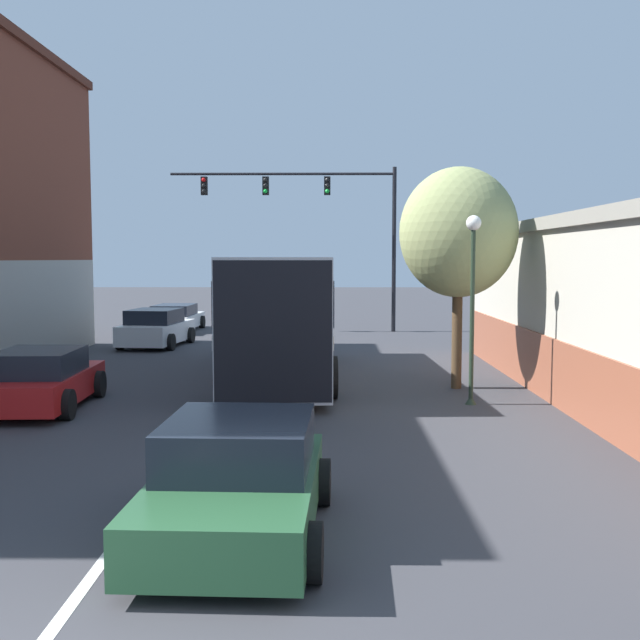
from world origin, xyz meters
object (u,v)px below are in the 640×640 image
object	(u,v)px
parked_car_left_far	(175,318)
traffic_signal_gantry	(321,209)
parked_car_left_near	(41,380)
parked_car_left_mid	(156,329)
street_tree_near	(458,233)
street_lamp	(473,290)
hatchback_foreground	(237,482)
bus	(280,310)

from	to	relation	value
parked_car_left_far	traffic_signal_gantry	distance (m)	8.16
parked_car_left_near	parked_car_left_mid	size ratio (longest dim) A/B	0.99
parked_car_left_mid	street_tree_near	world-z (taller)	street_tree_near
parked_car_left_mid	street_tree_near	distance (m)	13.46
parked_car_left_mid	traffic_signal_gantry	distance (m)	9.63
parked_car_left_far	street_lamp	distance (m)	19.69
parked_car_left_mid	parked_car_left_far	xyz separation A→B (m)	(-0.47, 5.85, -0.08)
parked_car_left_far	street_tree_near	xyz separation A→B (m)	(10.07, -14.72, 3.31)
parked_car_left_mid	street_tree_near	size ratio (longest dim) A/B	0.74
traffic_signal_gantry	parked_car_left_far	bearing A→B (deg)	178.96
traffic_signal_gantry	street_lamp	size ratio (longest dim) A/B	2.37
hatchback_foreground	parked_car_left_far	xyz separation A→B (m)	(-5.76, 24.80, -0.06)
street_lamp	street_tree_near	bearing A→B (deg)	89.04
parked_car_left_far	bus	bearing A→B (deg)	-155.54
bus	parked_car_left_near	world-z (taller)	bus
hatchback_foreground	traffic_signal_gantry	bearing A→B (deg)	0.30
street_lamp	street_tree_near	size ratio (longest dim) A/B	0.76
street_tree_near	parked_car_left_near	bearing A→B (deg)	-164.24
parked_car_left_near	parked_car_left_mid	xyz separation A→B (m)	(-0.13, 11.54, 0.04)
bus	parked_car_left_mid	xyz separation A→B (m)	(-5.05, 7.21, -1.18)
hatchback_foreground	traffic_signal_gantry	xyz separation A→B (m)	(0.78, 24.68, 4.81)
bus	parked_car_left_far	size ratio (longest dim) A/B	2.24
bus	parked_car_left_mid	distance (m)	8.89
parked_car_left_far	street_lamp	size ratio (longest dim) A/B	1.10
hatchback_foreground	street_lamp	bearing A→B (deg)	-26.10
parked_car_left_near	street_tree_near	size ratio (longest dim) A/B	0.73
bus	street_lamp	distance (m)	5.91
parked_car_left_near	street_tree_near	bearing A→B (deg)	-76.81
parked_car_left_mid	parked_car_left_far	size ratio (longest dim) A/B	0.89
hatchback_foreground	street_lamp	world-z (taller)	street_lamp
bus	street_lamp	size ratio (longest dim) A/B	2.46
street_lamp	street_tree_near	world-z (taller)	street_tree_near
parked_car_left_mid	traffic_signal_gantry	xyz separation A→B (m)	(6.07, 5.74, 4.79)
hatchback_foreground	street_tree_near	distance (m)	11.43
parked_car_left_mid	traffic_signal_gantry	bearing A→B (deg)	-40.32
traffic_signal_gantry	street_lamp	bearing A→B (deg)	-78.18
bus	hatchback_foreground	world-z (taller)	bus
bus	street_lamp	xyz separation A→B (m)	(4.51, -3.76, 0.72)
traffic_signal_gantry	parked_car_left_mid	bearing A→B (deg)	-136.61
traffic_signal_gantry	street_tree_near	distance (m)	15.11
parked_car_left_mid	traffic_signal_gantry	world-z (taller)	traffic_signal_gantry
hatchback_foreground	street_tree_near	xyz separation A→B (m)	(4.31, 10.07, 3.24)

